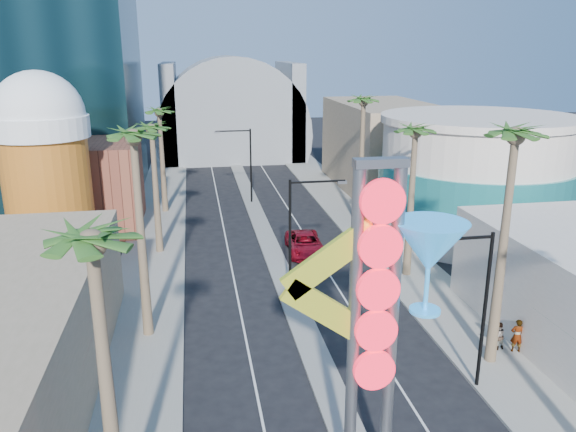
% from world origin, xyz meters
% --- Properties ---
extents(sidewalk_west, '(5.00, 100.00, 0.15)m').
position_xyz_m(sidewalk_west, '(-9.50, 35.00, 0.07)').
color(sidewalk_west, gray).
rests_on(sidewalk_west, ground).
extents(sidewalk_east, '(5.00, 100.00, 0.15)m').
position_xyz_m(sidewalk_east, '(9.50, 35.00, 0.07)').
color(sidewalk_east, gray).
rests_on(sidewalk_east, ground).
extents(median, '(1.60, 84.00, 0.15)m').
position_xyz_m(median, '(0.00, 38.00, 0.07)').
color(median, gray).
rests_on(median, ground).
extents(brick_filler_west, '(10.00, 10.00, 8.00)m').
position_xyz_m(brick_filler_west, '(-16.00, 38.00, 4.00)').
color(brick_filler_west, brown).
rests_on(brick_filler_west, ground).
extents(filler_east, '(10.00, 20.00, 10.00)m').
position_xyz_m(filler_east, '(16.00, 48.00, 5.00)').
color(filler_east, '#947E5F').
rests_on(filler_east, ground).
extents(beer_mug, '(7.00, 7.00, 14.50)m').
position_xyz_m(beer_mug, '(-17.00, 30.00, 7.84)').
color(beer_mug, '#BA6918').
rests_on(beer_mug, ground).
extents(turquoise_building, '(16.60, 16.60, 10.60)m').
position_xyz_m(turquoise_building, '(18.00, 30.00, 5.25)').
color(turquoise_building, beige).
rests_on(turquoise_building, ground).
extents(canopy, '(22.00, 16.00, 22.00)m').
position_xyz_m(canopy, '(0.00, 72.00, 4.31)').
color(canopy, slate).
rests_on(canopy, ground).
extents(neon_sign, '(6.53, 2.60, 12.55)m').
position_xyz_m(neon_sign, '(0.82, 2.96, 7.31)').
color(neon_sign, gray).
rests_on(neon_sign, ground).
extents(streetlight_0, '(3.79, 0.25, 8.00)m').
position_xyz_m(streetlight_0, '(0.55, 20.00, 4.88)').
color(streetlight_0, black).
rests_on(streetlight_0, ground).
extents(streetlight_1, '(3.79, 0.25, 8.00)m').
position_xyz_m(streetlight_1, '(-0.55, 44.00, 4.88)').
color(streetlight_1, black).
rests_on(streetlight_1, ground).
extents(streetlight_2, '(3.45, 0.25, 8.00)m').
position_xyz_m(streetlight_2, '(6.72, 8.00, 4.83)').
color(streetlight_2, black).
rests_on(streetlight_2, ground).
extents(palm_0, '(2.40, 2.40, 11.70)m').
position_xyz_m(palm_0, '(-9.00, 2.00, 9.93)').
color(palm_0, brown).
rests_on(palm_0, ground).
extents(palm_1, '(2.40, 2.40, 12.70)m').
position_xyz_m(palm_1, '(-9.00, 16.00, 10.82)').
color(palm_1, brown).
rests_on(palm_1, ground).
extents(palm_2, '(2.40, 2.40, 11.20)m').
position_xyz_m(palm_2, '(-9.00, 30.00, 9.48)').
color(palm_2, brown).
rests_on(palm_2, ground).
extents(palm_3, '(2.40, 2.40, 11.20)m').
position_xyz_m(palm_3, '(-9.00, 42.00, 9.48)').
color(palm_3, brown).
rests_on(palm_3, ground).
extents(palm_5, '(2.40, 2.40, 13.20)m').
position_xyz_m(palm_5, '(9.00, 10.00, 11.27)').
color(palm_5, brown).
rests_on(palm_5, ground).
extents(palm_6, '(2.40, 2.40, 11.70)m').
position_xyz_m(palm_6, '(9.00, 22.00, 9.93)').
color(palm_6, brown).
rests_on(palm_6, ground).
extents(palm_7, '(2.40, 2.40, 12.70)m').
position_xyz_m(palm_7, '(9.00, 34.00, 10.82)').
color(palm_7, brown).
rests_on(palm_7, ground).
extents(red_pickup, '(2.98, 6.03, 1.64)m').
position_xyz_m(red_pickup, '(2.61, 27.85, 0.82)').
color(red_pickup, maroon).
rests_on(red_pickup, ground).
extents(pedestrian_a, '(0.78, 0.61, 1.90)m').
position_xyz_m(pedestrian_a, '(10.79, 10.56, 1.10)').
color(pedestrian_a, gray).
rests_on(pedestrian_a, sidewalk_east).
extents(pedestrian_b, '(0.87, 0.73, 1.58)m').
position_xyz_m(pedestrian_b, '(9.95, 10.99, 0.94)').
color(pedestrian_b, gray).
rests_on(pedestrian_b, sidewalk_east).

